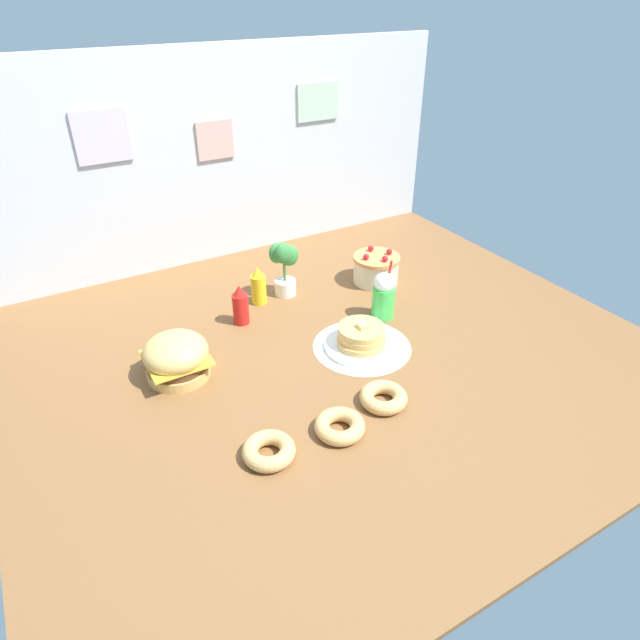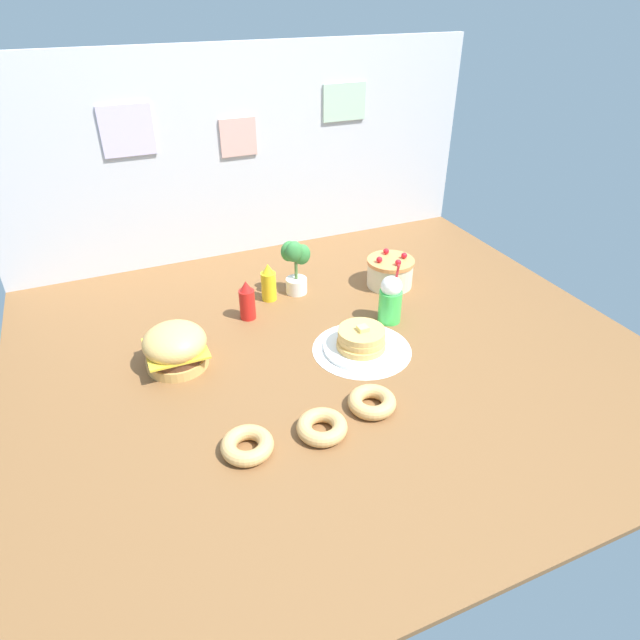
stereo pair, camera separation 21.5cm
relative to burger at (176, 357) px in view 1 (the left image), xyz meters
The scene contains 13 objects.
ground_plane 0.61m from the burger, 15.44° to the right, with size 2.46×2.16×0.02m, color brown.
back_wall 1.17m from the burger, 57.39° to the left, with size 2.46×0.04×1.03m.
doily_mat 0.73m from the burger, 15.52° to the right, with size 0.40×0.40×0.00m, color white.
burger is the anchor object (origin of this frame).
pancake_stack 0.72m from the burger, 15.46° to the right, with size 0.31×0.31×0.11m.
layer_cake 1.10m from the burger, 12.74° to the left, with size 0.23×0.23×0.16m.
ketchup_bottle 0.42m from the burger, 32.48° to the left, with size 0.07×0.07×0.18m.
mustard_bottle 0.60m from the burger, 34.91° to the left, with size 0.07×0.07×0.18m.
cream_soda_cup 0.91m from the burger, ahead, with size 0.10×0.10×0.27m.
donut_pink_glaze 0.56m from the burger, 78.26° to the right, with size 0.17×0.17×0.05m.
donut_chocolate 0.67m from the burger, 57.30° to the right, with size 0.17×0.17×0.05m.
donut_vanilla 0.77m from the burger, 42.24° to the right, with size 0.17×0.17×0.05m.
potted_plant 0.72m from the burger, 29.28° to the left, with size 0.14×0.10×0.28m.
Camera 1 is at (-0.94, -1.52, 1.27)m, focal length 30.69 mm.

